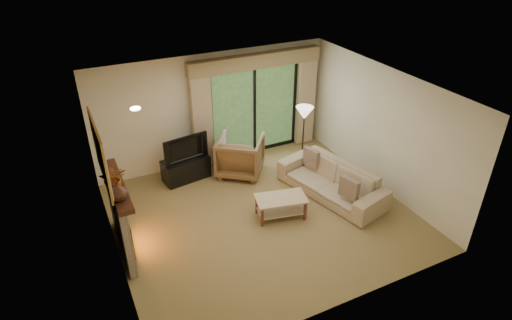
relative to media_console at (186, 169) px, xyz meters
name	(u,v)px	position (x,y,z in m)	size (l,w,h in m)	color
floor	(263,215)	(0.92, -1.95, -0.25)	(5.50, 5.50, 0.00)	olive
ceiling	(264,90)	(0.92, -1.95, 2.35)	(5.50, 5.50, 0.00)	white
wall_back	(214,109)	(0.92, 0.55, 1.05)	(5.00, 5.00, 0.00)	beige
wall_front	(346,239)	(0.92, -4.45, 1.05)	(5.00, 5.00, 0.00)	beige
wall_left	(107,196)	(-1.83, -1.95, 1.05)	(5.00, 5.00, 0.00)	beige
wall_right	(382,129)	(3.67, -1.95, 1.05)	(5.00, 5.00, 0.00)	beige
fireplace	(119,218)	(-1.71, -1.75, 0.43)	(0.24, 1.70, 1.37)	gray
mirror	(100,154)	(-1.79, -1.75, 1.70)	(0.07, 1.45, 1.02)	#B48537
sliding_door	(254,110)	(1.92, 0.50, 0.85)	(2.26, 0.10, 2.16)	black
curtain_left	(202,119)	(0.57, 0.39, 0.95)	(0.45, 0.18, 2.35)	tan
curtain_right	(305,99)	(3.27, 0.39, 0.95)	(0.45, 0.18, 2.35)	tan
cornice	(256,61)	(1.92, 0.41, 2.07)	(3.20, 0.24, 0.32)	#937E53
media_console	(186,169)	(0.00, 0.00, 0.00)	(1.02, 0.46, 0.51)	black
tv	(184,147)	(0.00, 0.00, 0.55)	(1.01, 0.13, 0.58)	black
armchair	(240,155)	(1.19, -0.29, 0.20)	(0.96, 0.99, 0.90)	brown
sofa	(331,181)	(2.53, -1.92, 0.09)	(2.35, 0.92, 0.68)	tan
pillow_near	(349,188)	(2.45, -2.60, 0.33)	(0.11, 0.42, 0.42)	#4E3B2B
pillow_far	(311,157)	(2.45, -1.25, 0.32)	(0.10, 0.40, 0.40)	#4E3B2B
coffee_table	(281,207)	(1.22, -2.13, -0.04)	(0.97, 0.53, 0.43)	tan
floor_lamp	(303,137)	(2.63, -0.60, 0.48)	(0.39, 0.39, 1.47)	#FDEECE
vase	(118,191)	(-1.69, -2.25, 1.26)	(0.28, 0.28, 0.30)	#3F2014
branches	(114,178)	(-1.69, -1.96, 1.34)	(0.40, 0.35, 0.45)	#A9571D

